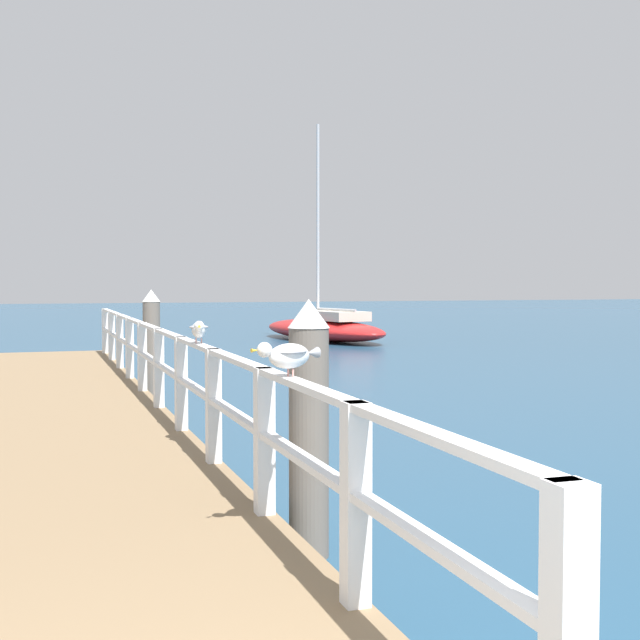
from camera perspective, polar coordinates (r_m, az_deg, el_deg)
pier_deck at (r=10.55m, az=-18.07°, el=-7.01°), size 2.85×18.39×0.40m
pier_railing at (r=10.54m, az=-10.79°, el=-2.54°), size 0.12×16.91×0.97m
dock_piling_near at (r=5.96m, az=-0.76°, el=-7.22°), size 0.29×0.29×1.81m
dock_piling_far at (r=14.17m, az=-11.25°, el=-1.61°), size 0.29×0.29×1.81m
seagull_foreground at (r=5.01m, az=-2.16°, el=-2.33°), size 0.46×0.24×0.21m
seagull_background at (r=7.84m, az=-8.15°, el=-0.60°), size 0.21×0.48×0.21m
boat_2 at (r=28.10m, az=0.27°, el=-0.55°), size 3.52×6.92×7.18m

